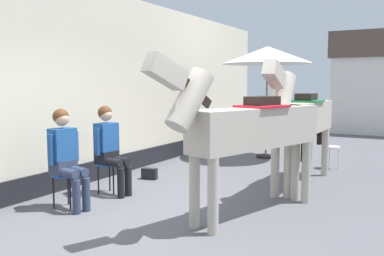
{
  "coord_description": "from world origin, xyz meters",
  "views": [
    {
      "loc": [
        2.75,
        -4.47,
        1.74
      ],
      "look_at": [
        -0.4,
        1.2,
        1.05
      ],
      "focal_mm": 39.58,
      "sensor_mm": 36.0,
      "label": 1
    }
  ],
  "objects_px": {
    "saddled_horse_near": "(251,128)",
    "spare_stool_white": "(332,149)",
    "seated_visitor_far": "(109,145)",
    "saddled_horse_far": "(302,118)",
    "seated_visitor_near": "(66,153)",
    "cafe_parasol": "(267,56)",
    "satchel_bag": "(149,174)"
  },
  "relations": [
    {
      "from": "satchel_bag",
      "to": "saddled_horse_far",
      "type": "bearing_deg",
      "value": 6.5
    },
    {
      "from": "seated_visitor_far",
      "to": "cafe_parasol",
      "type": "xyz_separation_m",
      "value": [
        1.05,
        4.32,
        1.59
      ]
    },
    {
      "from": "seated_visitor_far",
      "to": "spare_stool_white",
      "type": "bearing_deg",
      "value": 54.64
    },
    {
      "from": "spare_stool_white",
      "to": "seated_visitor_near",
      "type": "bearing_deg",
      "value": -119.88
    },
    {
      "from": "spare_stool_white",
      "to": "saddled_horse_far",
      "type": "bearing_deg",
      "value": -94.91
    },
    {
      "from": "seated_visitor_far",
      "to": "spare_stool_white",
      "type": "xyz_separation_m",
      "value": [
        2.66,
        3.75,
        -0.38
      ]
    },
    {
      "from": "seated_visitor_near",
      "to": "seated_visitor_far",
      "type": "distance_m",
      "value": 0.9
    },
    {
      "from": "seated_visitor_near",
      "to": "spare_stool_white",
      "type": "xyz_separation_m",
      "value": [
        2.67,
        4.65,
        -0.38
      ]
    },
    {
      "from": "seated_visitor_near",
      "to": "spare_stool_white",
      "type": "bearing_deg",
      "value": 60.12
    },
    {
      "from": "seated_visitor_near",
      "to": "spare_stool_white",
      "type": "distance_m",
      "value": 5.38
    },
    {
      "from": "cafe_parasol",
      "to": "satchel_bag",
      "type": "distance_m",
      "value": 4.05
    },
    {
      "from": "seated_visitor_near",
      "to": "seated_visitor_far",
      "type": "relative_size",
      "value": 1.0
    },
    {
      "from": "cafe_parasol",
      "to": "spare_stool_white",
      "type": "height_order",
      "value": "cafe_parasol"
    },
    {
      "from": "spare_stool_white",
      "to": "satchel_bag",
      "type": "bearing_deg",
      "value": -136.09
    },
    {
      "from": "seated_visitor_far",
      "to": "saddled_horse_near",
      "type": "xyz_separation_m",
      "value": [
        2.33,
        0.02,
        0.38
      ]
    },
    {
      "from": "seated_visitor_near",
      "to": "saddled_horse_near",
      "type": "xyz_separation_m",
      "value": [
        2.35,
        0.92,
        0.38
      ]
    },
    {
      "from": "saddled_horse_far",
      "to": "satchel_bag",
      "type": "bearing_deg",
      "value": -163.21
    },
    {
      "from": "saddled_horse_near",
      "to": "cafe_parasol",
      "type": "relative_size",
      "value": 1.12
    },
    {
      "from": "saddled_horse_near",
      "to": "spare_stool_white",
      "type": "height_order",
      "value": "saddled_horse_near"
    },
    {
      "from": "saddled_horse_near",
      "to": "spare_stool_white",
      "type": "bearing_deg",
      "value": 84.99
    },
    {
      "from": "cafe_parasol",
      "to": "spare_stool_white",
      "type": "bearing_deg",
      "value": -19.73
    },
    {
      "from": "cafe_parasol",
      "to": "spare_stool_white",
      "type": "distance_m",
      "value": 2.6
    },
    {
      "from": "satchel_bag",
      "to": "seated_visitor_far",
      "type": "bearing_deg",
      "value": -98.01
    },
    {
      "from": "cafe_parasol",
      "to": "satchel_bag",
      "type": "relative_size",
      "value": 9.21
    },
    {
      "from": "saddled_horse_near",
      "to": "seated_visitor_near",
      "type": "bearing_deg",
      "value": -158.58
    },
    {
      "from": "saddled_horse_far",
      "to": "cafe_parasol",
      "type": "height_order",
      "value": "cafe_parasol"
    },
    {
      "from": "cafe_parasol",
      "to": "satchel_bag",
      "type": "bearing_deg",
      "value": -109.09
    },
    {
      "from": "cafe_parasol",
      "to": "seated_visitor_near",
      "type": "bearing_deg",
      "value": -101.54
    },
    {
      "from": "saddled_horse_far",
      "to": "spare_stool_white",
      "type": "relative_size",
      "value": 6.52
    },
    {
      "from": "seated_visitor_far",
      "to": "satchel_bag",
      "type": "xyz_separation_m",
      "value": [
        -0.05,
        1.14,
        -0.68
      ]
    },
    {
      "from": "cafe_parasol",
      "to": "spare_stool_white",
      "type": "relative_size",
      "value": 5.61
    },
    {
      "from": "seated_visitor_far",
      "to": "cafe_parasol",
      "type": "relative_size",
      "value": 0.54
    }
  ]
}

